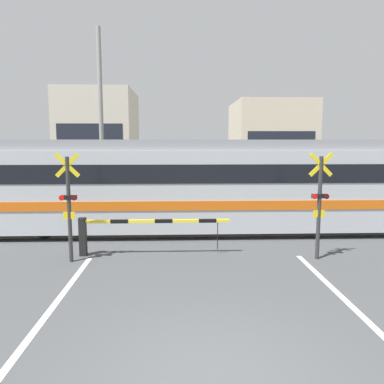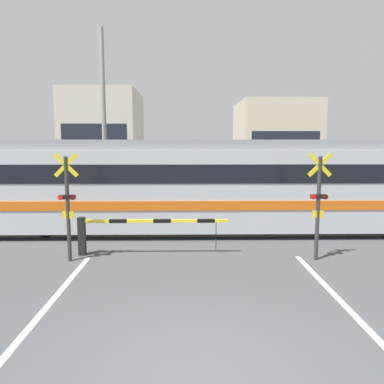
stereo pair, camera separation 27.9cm
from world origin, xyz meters
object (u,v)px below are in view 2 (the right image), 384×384
(commuter_train, at_px, (232,183))
(pedestrian, at_px, (207,190))
(crossing_barrier_far, at_px, (238,200))
(crossing_signal_left, at_px, (68,202))
(crossing_signal_right, at_px, (318,202))
(crossing_barrier_near, at_px, (122,228))

(commuter_train, distance_m, pedestrian, 4.57)
(crossing_barrier_far, xyz_separation_m, pedestrian, (-1.30, 1.81, 0.20))
(commuter_train, distance_m, crossing_signal_left, 6.08)
(commuter_train, height_order, crossing_barrier_far, commuter_train)
(crossing_signal_right, height_order, pedestrian, crossing_signal_right)
(crossing_signal_left, xyz_separation_m, pedestrian, (4.34, 7.83, -0.68))
(commuter_train, xyz_separation_m, crossing_barrier_far, (0.61, 2.63, -1.03))
(commuter_train, relative_size, pedestrian, 12.40)
(crossing_barrier_far, bearing_deg, pedestrian, 125.75)
(crossing_barrier_far, height_order, pedestrian, pedestrian)
(crossing_barrier_far, relative_size, pedestrian, 2.55)
(commuter_train, xyz_separation_m, crossing_signal_left, (-5.04, -3.39, -0.15))
(crossing_barrier_far, bearing_deg, crossing_signal_right, -76.83)
(commuter_train, distance_m, crossing_signal_right, 3.95)
(commuter_train, bearing_deg, crossing_signal_right, -59.27)
(crossing_signal_left, height_order, crossing_signal_right, same)
(crossing_barrier_near, bearing_deg, crossing_signal_right, -5.75)
(crossing_barrier_near, distance_m, crossing_signal_left, 1.75)
(crossing_signal_left, bearing_deg, commuter_train, 33.96)
(commuter_train, relative_size, crossing_signal_left, 7.06)
(crossing_barrier_far, height_order, crossing_signal_left, crossing_signal_left)
(commuter_train, bearing_deg, crossing_barrier_far, 77.01)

